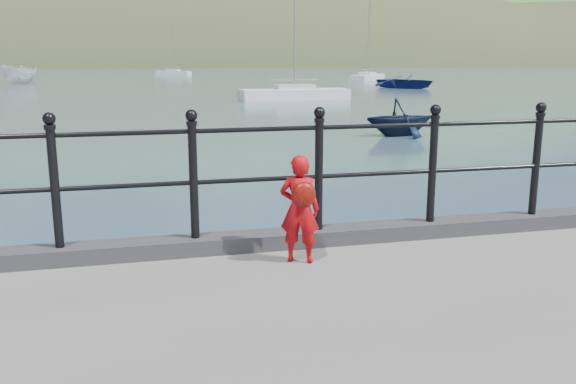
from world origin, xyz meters
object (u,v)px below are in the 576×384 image
object	(u,v)px
launch_navy	(400,117)
railing	(258,164)
launch_blue	(406,82)
sailboat_deep	(173,74)
sailboat_near	(294,95)
launch_white	(19,75)
sailboat_far	(367,78)
child	(300,208)

from	to	relation	value
launch_navy	railing	bearing A→B (deg)	147.42
railing	launch_navy	world-z (taller)	railing
launch_blue	sailboat_deep	size ratio (longest dim) A/B	0.73
sailboat_deep	sailboat_near	bearing A→B (deg)	-56.55
launch_white	sailboat_far	xyz separation A→B (m)	(38.44, 1.67, -0.67)
launch_blue	launch_navy	bearing A→B (deg)	-143.76
launch_navy	sailboat_near	bearing A→B (deg)	-7.00
launch_navy	sailboat_deep	size ratio (longest dim) A/B	0.33
child	launch_navy	bearing A→B (deg)	-92.69
launch_blue	sailboat_near	xyz separation A→B (m)	(-13.63, -12.19, -0.25)
child	launch_navy	xyz separation A→B (m)	(7.87, 15.28, -0.82)
child	sailboat_near	xyz separation A→B (m)	(8.96, 34.44, -1.16)
child	launch_white	bearing A→B (deg)	-54.10
railing	sailboat_far	distance (m)	69.17
launch_white	sailboat_near	bearing A→B (deg)	-25.94
launch_blue	sailboat_far	size ratio (longest dim) A/B	0.56
child	launch_white	distance (m)	64.10
launch_navy	sailboat_deep	xyz separation A→B (m)	(-3.45, 72.81, -0.33)
child	launch_navy	world-z (taller)	child
railing	launch_navy	bearing A→B (deg)	61.17
launch_navy	sailboat_far	xyz separation A→B (m)	(17.97, 49.23, -0.33)
launch_white	sailboat_deep	bearing A→B (deg)	82.85
sailboat_far	sailboat_deep	bearing A→B (deg)	83.39
launch_blue	sailboat_deep	distance (m)	45.27
railing	child	size ratio (longest dim) A/B	18.62
launch_white	sailboat_far	distance (m)	38.49
railing	child	xyz separation A→B (m)	(0.28, -0.48, -0.33)
sailboat_near	launch_blue	bearing A→B (deg)	39.08
sailboat_far	railing	bearing A→B (deg)	-161.05
railing	launch_white	bearing A→B (deg)	101.18
launch_white	sailboat_far	bearing A→B (deg)	29.32
launch_blue	railing	bearing A→B (deg)	-144.97
sailboat_near	railing	bearing A→B (deg)	-107.93
railing	sailboat_near	xyz separation A→B (m)	(9.24, 33.96, -1.48)
launch_navy	sailboat_near	size ratio (longest dim) A/B	0.26
sailboat_far	launch_navy	bearing A→B (deg)	-158.91
launch_blue	sailboat_far	world-z (taller)	sailboat_far
launch_blue	sailboat_deep	bearing A→B (deg)	85.07
launch_navy	sailboat_far	size ratio (longest dim) A/B	0.25
child	launch_white	world-z (taller)	launch_white
launch_navy	sailboat_far	distance (m)	52.40
sailboat_far	launch_blue	bearing A→B (deg)	-149.14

